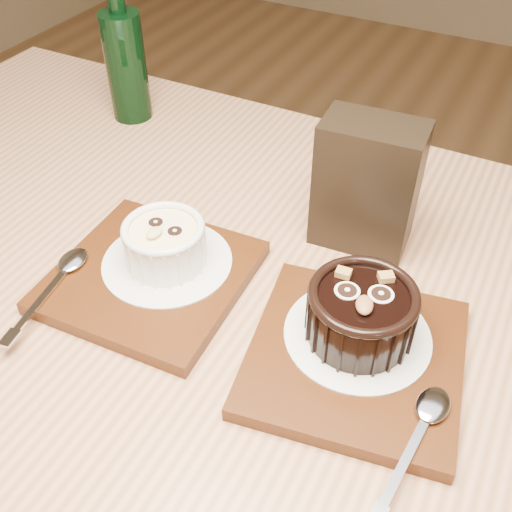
{
  "coord_description": "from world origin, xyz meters",
  "views": [
    {
      "loc": [
        0.33,
        -0.54,
        1.17
      ],
      "look_at": [
        0.14,
        -0.19,
        0.81
      ],
      "focal_mm": 42.0,
      "sensor_mm": 36.0,
      "label": 1
    }
  ],
  "objects_px": {
    "ramekin_white": "(165,242)",
    "condiment_stand": "(367,185)",
    "ramekin_dark": "(361,312)",
    "table": "(221,382)",
    "green_bottle": "(126,62)",
    "tray_right": "(355,358)",
    "tray_left": "(151,277)"
  },
  "relations": [
    {
      "from": "ramekin_white",
      "to": "condiment_stand",
      "type": "xyz_separation_m",
      "value": [
        0.15,
        0.14,
        0.03
      ]
    },
    {
      "from": "ramekin_white",
      "to": "ramekin_dark",
      "type": "distance_m",
      "value": 0.2
    },
    {
      "from": "ramekin_dark",
      "to": "condiment_stand",
      "type": "relative_size",
      "value": 0.67
    },
    {
      "from": "table",
      "to": "condiment_stand",
      "type": "bearing_deg",
      "value": 67.62
    },
    {
      "from": "ramekin_dark",
      "to": "table",
      "type": "bearing_deg",
      "value": 175.93
    },
    {
      "from": "ramekin_dark",
      "to": "green_bottle",
      "type": "bearing_deg",
      "value": 130.21
    },
    {
      "from": "tray_right",
      "to": "condiment_stand",
      "type": "xyz_separation_m",
      "value": [
        -0.06,
        0.16,
        0.06
      ]
    },
    {
      "from": "table",
      "to": "ramekin_dark",
      "type": "relative_size",
      "value": 12.77
    },
    {
      "from": "green_bottle",
      "to": "condiment_stand",
      "type": "bearing_deg",
      "value": -15.47
    },
    {
      "from": "ramekin_white",
      "to": "condiment_stand",
      "type": "relative_size",
      "value": 0.58
    },
    {
      "from": "tray_right",
      "to": "green_bottle",
      "type": "bearing_deg",
      "value": 148.49
    },
    {
      "from": "ramekin_white",
      "to": "tray_right",
      "type": "distance_m",
      "value": 0.21
    },
    {
      "from": "ramekin_white",
      "to": "table",
      "type": "bearing_deg",
      "value": -18.29
    },
    {
      "from": "ramekin_dark",
      "to": "tray_left",
      "type": "bearing_deg",
      "value": 165.1
    },
    {
      "from": "tray_left",
      "to": "condiment_stand",
      "type": "height_order",
      "value": "condiment_stand"
    },
    {
      "from": "ramekin_white",
      "to": "tray_right",
      "type": "xyz_separation_m",
      "value": [
        0.21,
        -0.02,
        -0.03
      ]
    },
    {
      "from": "table",
      "to": "tray_left",
      "type": "relative_size",
      "value": 6.69
    },
    {
      "from": "tray_left",
      "to": "tray_right",
      "type": "xyz_separation_m",
      "value": [
        0.22,
        -0.0,
        0.0
      ]
    },
    {
      "from": "tray_right",
      "to": "ramekin_white",
      "type": "bearing_deg",
      "value": 174.73
    },
    {
      "from": "tray_left",
      "to": "ramekin_dark",
      "type": "xyz_separation_m",
      "value": [
        0.21,
        0.02,
        0.04
      ]
    },
    {
      "from": "tray_right",
      "to": "ramekin_dark",
      "type": "height_order",
      "value": "ramekin_dark"
    },
    {
      "from": "condiment_stand",
      "to": "ramekin_white",
      "type": "bearing_deg",
      "value": -136.84
    },
    {
      "from": "tray_right",
      "to": "ramekin_dark",
      "type": "xyz_separation_m",
      "value": [
        -0.01,
        0.02,
        0.04
      ]
    },
    {
      "from": "ramekin_dark",
      "to": "condiment_stand",
      "type": "bearing_deg",
      "value": 89.63
    },
    {
      "from": "tray_left",
      "to": "green_bottle",
      "type": "relative_size",
      "value": 0.89
    },
    {
      "from": "tray_left",
      "to": "green_bottle",
      "type": "distance_m",
      "value": 0.35
    },
    {
      "from": "ramekin_dark",
      "to": "condiment_stand",
      "type": "xyz_separation_m",
      "value": [
        -0.05,
        0.14,
        0.02
      ]
    },
    {
      "from": "green_bottle",
      "to": "ramekin_white",
      "type": "bearing_deg",
      "value": -47.5
    },
    {
      "from": "ramekin_white",
      "to": "ramekin_dark",
      "type": "relative_size",
      "value": 0.85
    },
    {
      "from": "tray_left",
      "to": "ramekin_white",
      "type": "xyz_separation_m",
      "value": [
        0.01,
        0.02,
        0.03
      ]
    },
    {
      "from": "condiment_stand",
      "to": "green_bottle",
      "type": "bearing_deg",
      "value": 164.53
    },
    {
      "from": "ramekin_white",
      "to": "green_bottle",
      "type": "relative_size",
      "value": 0.4
    }
  ]
}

